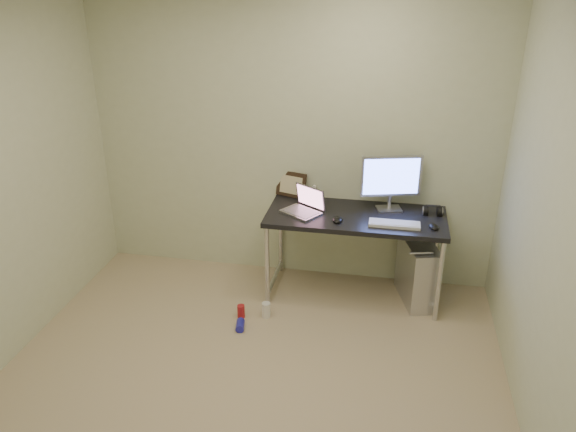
# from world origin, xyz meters

# --- Properties ---
(floor) EXTENTS (3.50, 3.50, 0.00)m
(floor) POSITION_xyz_m (0.00, 0.00, 0.00)
(floor) COLOR tan
(floor) RESTS_ON ground
(wall_back) EXTENTS (3.50, 0.02, 2.50)m
(wall_back) POSITION_xyz_m (0.00, 1.75, 1.25)
(wall_back) COLOR beige
(wall_back) RESTS_ON ground
(wall_right) EXTENTS (0.02, 3.50, 2.50)m
(wall_right) POSITION_xyz_m (1.75, 0.00, 1.25)
(wall_right) COLOR beige
(wall_right) RESTS_ON ground
(desk) EXTENTS (1.46, 0.64, 0.75)m
(desk) POSITION_xyz_m (0.60, 1.43, 0.66)
(desk) COLOR black
(desk) RESTS_ON ground
(tower_computer) EXTENTS (0.36, 0.56, 0.57)m
(tower_computer) POSITION_xyz_m (1.13, 1.44, 0.27)
(tower_computer) COLOR silver
(tower_computer) RESTS_ON ground
(cable_a) EXTENTS (0.01, 0.16, 0.69)m
(cable_a) POSITION_xyz_m (1.08, 1.70, 0.40)
(cable_a) COLOR black
(cable_a) RESTS_ON ground
(cable_b) EXTENTS (0.02, 0.11, 0.71)m
(cable_b) POSITION_xyz_m (1.17, 1.68, 0.38)
(cable_b) COLOR black
(cable_b) RESTS_ON ground
(can_red) EXTENTS (0.08, 0.08, 0.11)m
(can_red) POSITION_xyz_m (-0.25, 0.90, 0.06)
(can_red) COLOR #A91B22
(can_red) RESTS_ON ground
(can_white) EXTENTS (0.07, 0.07, 0.13)m
(can_white) POSITION_xyz_m (-0.06, 0.94, 0.06)
(can_white) COLOR white
(can_white) RESTS_ON ground
(can_blue) EXTENTS (0.09, 0.13, 0.07)m
(can_blue) POSITION_xyz_m (-0.22, 0.74, 0.03)
(can_blue) COLOR #2322AE
(can_blue) RESTS_ON ground
(laptop) EXTENTS (0.39, 0.37, 0.21)m
(laptop) POSITION_xyz_m (0.17, 1.41, 0.80)
(laptop) COLOR #A9A8B0
(laptop) RESTS_ON desk
(monitor) EXTENTS (0.49, 0.19, 0.47)m
(monitor) POSITION_xyz_m (0.86, 1.59, 1.02)
(monitor) COLOR #A9A8B0
(monitor) RESTS_ON desk
(keyboard) EXTENTS (0.40, 0.13, 0.02)m
(keyboard) POSITION_xyz_m (0.91, 1.28, 0.76)
(keyboard) COLOR silver
(keyboard) RESTS_ON desk
(mouse_right) EXTENTS (0.10, 0.13, 0.04)m
(mouse_right) POSITION_xyz_m (1.21, 1.29, 0.77)
(mouse_right) COLOR black
(mouse_right) RESTS_ON desk
(mouse_left) EXTENTS (0.08, 0.13, 0.04)m
(mouse_left) POSITION_xyz_m (0.46, 1.28, 0.77)
(mouse_left) COLOR black
(mouse_left) RESTS_ON desk
(headphones) EXTENTS (0.15, 0.09, 0.10)m
(headphones) POSITION_xyz_m (1.21, 1.56, 0.78)
(headphones) COLOR black
(headphones) RESTS_ON desk
(picture_frame) EXTENTS (0.29, 0.16, 0.22)m
(picture_frame) POSITION_xyz_m (0.00, 1.72, 0.86)
(picture_frame) COLOR black
(picture_frame) RESTS_ON desk
(webcam) EXTENTS (0.04, 0.03, 0.12)m
(webcam) POSITION_xyz_m (0.21, 1.72, 0.84)
(webcam) COLOR silver
(webcam) RESTS_ON desk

